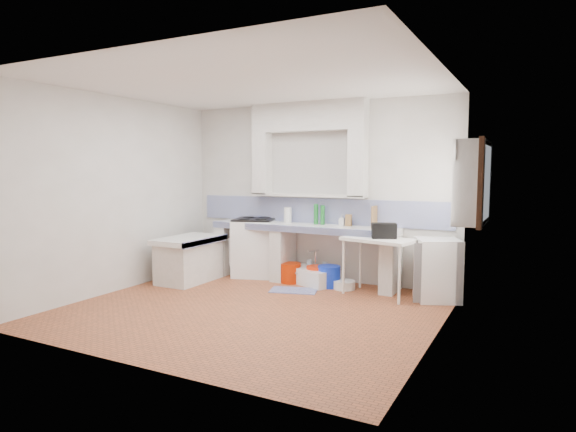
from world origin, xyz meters
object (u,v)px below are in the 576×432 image
at_px(stove, 255,248).
at_px(sink, 311,276).
at_px(side_table, 379,267).
at_px(fridge, 438,270).

distance_m(stove, sink, 1.10).
xyz_separation_m(side_table, fridge, (0.77, 0.14, 0.01)).
xyz_separation_m(stove, fridge, (2.98, -0.18, -0.05)).
height_order(side_table, fridge, fridge).
distance_m(stove, side_table, 2.23).
bearing_deg(side_table, sink, -179.74).
xyz_separation_m(sink, side_table, (1.16, -0.27, 0.30)).
relative_size(side_table, fridge, 1.17).
distance_m(sink, fridge, 1.96).
bearing_deg(sink, stove, -158.53).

